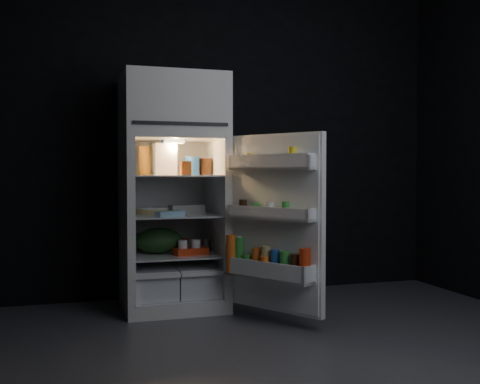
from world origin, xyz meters
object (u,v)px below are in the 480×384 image
object	(u,v)px
refrigerator	(172,184)
fridge_door	(273,226)
yogurt_tray	(191,251)
egg_carton	(187,209)
milk_jug	(164,159)

from	to	relation	value
refrigerator	fridge_door	world-z (taller)	refrigerator
refrigerator	yogurt_tray	bearing A→B (deg)	-54.65
fridge_door	yogurt_tray	world-z (taller)	fridge_door
egg_carton	refrigerator	bearing A→B (deg)	140.41
fridge_door	milk_jug	bearing A→B (deg)	133.46
refrigerator	milk_jug	xyz separation A→B (m)	(-0.06, -0.02, 0.19)
milk_jug	egg_carton	size ratio (longest dim) A/B	0.90
fridge_door	milk_jug	xyz separation A→B (m)	(-0.64, 0.67, 0.47)
fridge_door	egg_carton	size ratio (longest dim) A/B	4.59
milk_jug	egg_carton	world-z (taller)	milk_jug
egg_carton	milk_jug	bearing A→B (deg)	156.71
refrigerator	milk_jug	size ratio (longest dim) A/B	7.42
refrigerator	egg_carton	distance (m)	0.23
fridge_door	egg_carton	bearing A→B (deg)	126.56
yogurt_tray	egg_carton	bearing A→B (deg)	84.60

